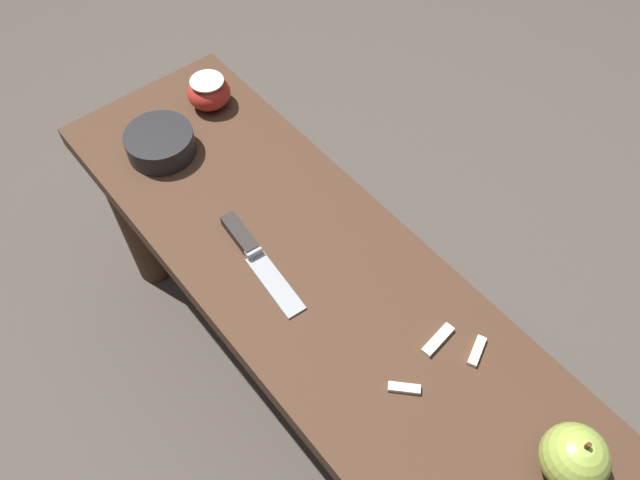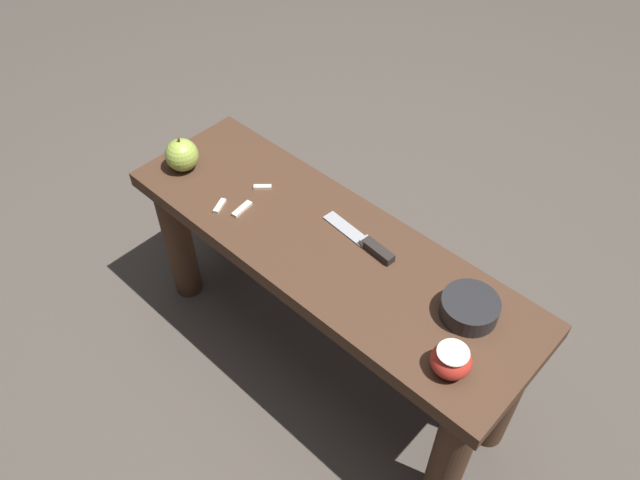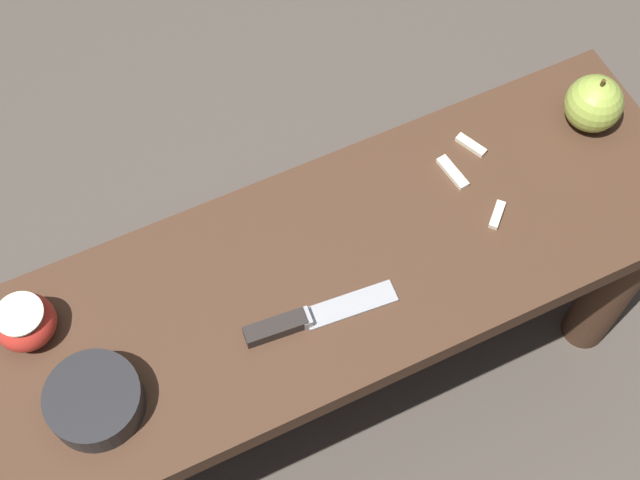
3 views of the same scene
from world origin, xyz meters
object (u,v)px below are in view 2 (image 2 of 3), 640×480
at_px(knife, 368,244).
at_px(wooden_bench, 325,275).
at_px(apple_whole, 182,155).
at_px(bowl, 470,308).
at_px(apple_cut, 451,360).

bearing_deg(knife, wooden_bench, 38.52).
relative_size(apple_whole, bowl, 0.79).
bearing_deg(wooden_bench, apple_whole, -172.45).
relative_size(wooden_bench, apple_cut, 13.23).
relative_size(knife, apple_whole, 2.21).
distance_m(knife, apple_whole, 0.54).
height_order(apple_cut, bowl, apple_cut).
xyz_separation_m(knife, bowl, (0.27, -0.01, 0.01)).
distance_m(apple_cut, bowl, 0.14).
height_order(knife, apple_cut, apple_cut).
bearing_deg(knife, bowl, -176.06).
bearing_deg(apple_cut, knife, 156.49).
relative_size(wooden_bench, bowl, 8.75).
distance_m(knife, apple_cut, 0.35).
distance_m(wooden_bench, bowl, 0.39).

